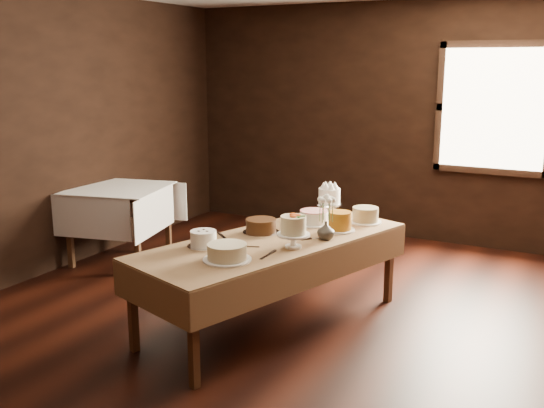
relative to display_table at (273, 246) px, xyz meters
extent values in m
cube|color=black|center=(-0.13, 0.04, -0.67)|extent=(5.00, 6.00, 0.01)
cube|color=black|center=(-0.13, 3.04, 0.73)|extent=(5.00, 0.02, 2.80)
cube|color=black|center=(-2.63, 0.04, 0.73)|extent=(0.02, 6.00, 2.80)
cube|color=#FFEABF|center=(1.17, 2.98, 0.93)|extent=(1.10, 0.05, 1.30)
cube|color=#3C2212|center=(-0.69, -0.91, -0.34)|extent=(0.07, 0.07, 0.65)
cube|color=#3C2212|center=(-0.02, 1.14, -0.34)|extent=(0.07, 0.07, 0.65)
cube|color=#3C2212|center=(0.02, -1.14, -0.34)|extent=(0.07, 0.07, 0.65)
cube|color=#3C2212|center=(0.69, 0.91, -0.34)|extent=(0.07, 0.07, 0.65)
cube|color=#3C2212|center=(0.00, 0.00, 0.02)|extent=(1.52, 2.43, 0.04)
cube|color=#A97E55|center=(0.00, 0.00, 0.05)|extent=(1.59, 2.50, 0.01)
cube|color=#3C2212|center=(-2.53, 0.28, -0.30)|extent=(0.07, 0.07, 0.75)
cube|color=#3C2212|center=(-2.71, 1.02, -0.30)|extent=(0.07, 0.07, 0.75)
cube|color=#3C2212|center=(-1.79, 0.45, -0.30)|extent=(0.07, 0.07, 0.75)
cube|color=#3C2212|center=(-1.97, 1.20, -0.30)|extent=(0.07, 0.07, 0.75)
cube|color=#3C2212|center=(-2.25, 0.74, 0.10)|extent=(1.04, 1.04, 0.04)
cube|color=white|center=(-2.25, 0.74, 0.12)|extent=(1.14, 1.14, 0.01)
cylinder|color=silver|center=(0.07, 0.99, 0.11)|extent=(0.24, 0.24, 0.12)
cylinder|color=white|center=(0.07, 0.99, 0.24)|extent=(0.22, 0.22, 0.14)
cylinder|color=white|center=(0.47, 0.86, 0.06)|extent=(0.29, 0.29, 0.01)
cylinder|color=tan|center=(0.47, 0.86, 0.13)|extent=(0.31, 0.31, 0.12)
cylinder|color=white|center=(0.09, 0.59, 0.06)|extent=(0.31, 0.31, 0.01)
cylinder|color=white|center=(0.09, 0.59, 0.12)|extent=(0.34, 0.34, 0.10)
cylinder|color=white|center=(0.37, 0.50, 0.06)|extent=(0.26, 0.26, 0.01)
cylinder|color=#B56E19|center=(0.37, 0.50, 0.14)|extent=(0.27, 0.27, 0.15)
cylinder|color=silver|center=(-0.17, 0.12, 0.06)|extent=(0.31, 0.31, 0.01)
cylinder|color=#371C0B|center=(-0.17, 0.12, 0.12)|extent=(0.31, 0.31, 0.11)
cylinder|color=white|center=(0.24, -0.12, 0.11)|extent=(0.25, 0.25, 0.12)
cylinder|color=beige|center=(0.24, -0.12, 0.24)|extent=(0.28, 0.28, 0.14)
cylinder|color=silver|center=(-0.37, -0.43, 0.06)|extent=(0.25, 0.25, 0.01)
cylinder|color=white|center=(-0.37, -0.43, 0.12)|extent=(0.28, 0.28, 0.12)
cylinder|color=white|center=(-0.04, -0.62, 0.06)|extent=(0.35, 0.35, 0.01)
cylinder|color=beige|center=(-0.04, -0.62, 0.12)|extent=(0.30, 0.30, 0.11)
cube|color=silver|center=(-0.06, -0.26, 0.06)|extent=(0.24, 0.09, 0.01)
cube|color=silver|center=(0.16, -0.43, 0.06)|extent=(0.03, 0.24, 0.01)
cube|color=silver|center=(0.01, 0.31, 0.06)|extent=(0.09, 0.24, 0.01)
cube|color=silver|center=(0.32, 0.21, 0.06)|extent=(0.18, 0.20, 0.01)
cube|color=silver|center=(-0.36, -0.15, 0.06)|extent=(0.20, 0.18, 0.01)
imported|color=#2D2823|center=(0.37, 0.20, 0.13)|extent=(0.18, 0.18, 0.15)
camera|label=1|loc=(2.21, -4.20, 1.44)|focal=40.88mm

